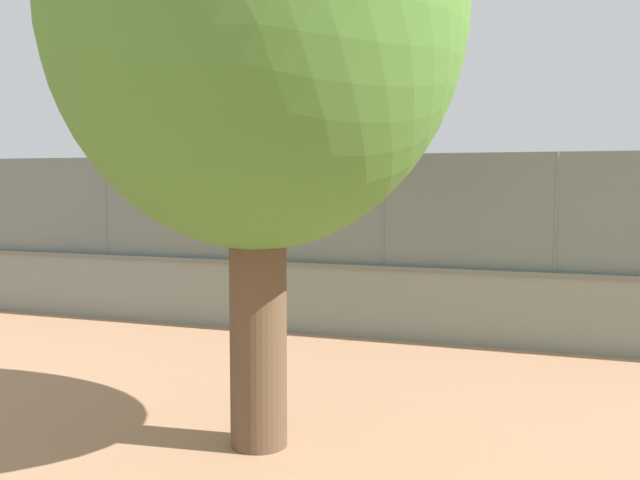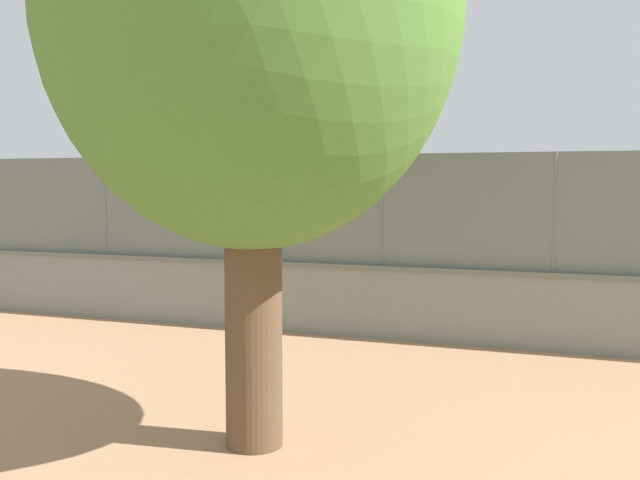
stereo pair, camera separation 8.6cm
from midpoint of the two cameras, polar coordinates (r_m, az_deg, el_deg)
ground_plane at (r=23.43m, az=4.20°, el=-2.65°), size 260.00×260.00×0.00m
perimeter_wall at (r=13.92m, az=4.70°, el=-4.74°), size 31.26×1.22×1.38m
fence_panel_on_wall at (r=13.75m, az=4.74°, el=2.34°), size 30.69×0.94×2.07m
player_at_service_line at (r=25.15m, az=-2.64°, el=0.09°), size 1.08×0.86×1.65m
player_crossing_court at (r=21.72m, az=11.86°, el=-1.07°), size 0.68×0.99×1.46m
player_foreground_swinging at (r=27.08m, az=-5.50°, el=0.16°), size 0.85×0.97×1.48m
sports_ball at (r=24.27m, az=-2.62°, el=-2.14°), size 0.21×0.21×0.21m
spare_ball_by_wall at (r=15.03m, az=8.08°, el=-6.54°), size 0.12×0.12×0.12m
tree_behind_wall_center at (r=8.27m, az=-5.28°, el=17.46°), size 4.52×4.52×7.48m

